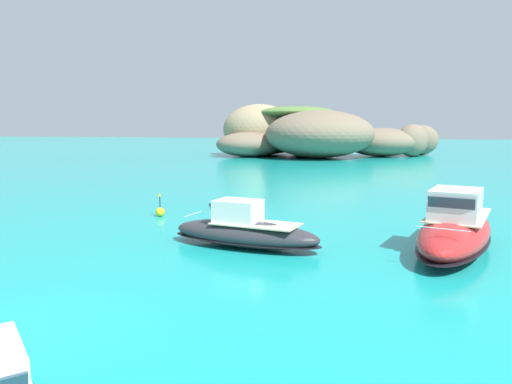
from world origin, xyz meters
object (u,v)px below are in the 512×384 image
islet_large (287,134)px  motorboat_charcoal (244,231)px  islet_small (393,141)px  motorboat_red (455,229)px  channel_buoy (160,211)px

islet_large → motorboat_charcoal: 68.64m
islet_small → motorboat_charcoal: 71.25m
islet_large → motorboat_red: size_ratio=3.45×
islet_small → channel_buoy: size_ratio=12.78×
islet_small → islet_large: bearing=-170.9°
islet_small → motorboat_red: 68.95m
motorboat_red → motorboat_charcoal: motorboat_red is taller
motorboat_charcoal → channel_buoy: (-7.14, 5.90, -0.40)m
islet_large → motorboat_charcoal: islet_large is taller
motorboat_red → channel_buoy: size_ratio=6.80×
islet_small → motorboat_red: bearing=-89.0°
islet_large → channel_buoy: 62.00m
islet_small → motorboat_charcoal: (-8.20, -70.75, -1.97)m
motorboat_red → motorboat_charcoal: 9.58m
channel_buoy → motorboat_charcoal: bearing=-39.6°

